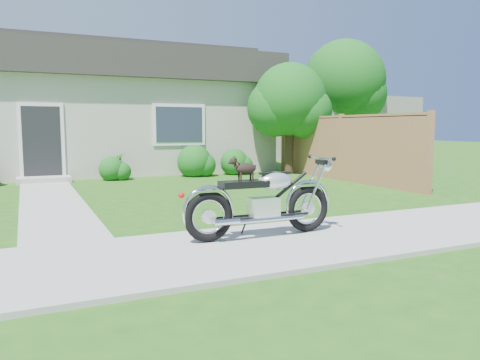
# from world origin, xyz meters

# --- Properties ---
(ground) EXTENTS (80.00, 80.00, 0.00)m
(ground) POSITION_xyz_m (0.00, 0.00, 0.00)
(ground) COLOR #235114
(ground) RESTS_ON ground
(sidewalk) EXTENTS (24.00, 2.20, 0.04)m
(sidewalk) POSITION_xyz_m (0.00, 0.00, 0.02)
(sidewalk) COLOR #9E9B93
(sidewalk) RESTS_ON ground
(walkway) EXTENTS (1.20, 8.00, 0.03)m
(walkway) POSITION_xyz_m (-1.50, 5.00, 0.01)
(walkway) COLOR #9E9B93
(walkway) RESTS_ON ground
(house) EXTENTS (12.60, 7.03, 4.50)m
(house) POSITION_xyz_m (-0.00, 11.99, 2.16)
(house) COLOR beige
(house) RESTS_ON ground
(fence) EXTENTS (0.12, 6.62, 1.90)m
(fence) POSITION_xyz_m (6.30, 5.75, 0.94)
(fence) COLOR #A56C4A
(fence) RESTS_ON ground
(tree_near) EXTENTS (2.42, 2.34, 3.58)m
(tree_near) POSITION_xyz_m (6.00, 7.84, 2.29)
(tree_near) COLOR #3D2B1C
(tree_near) RESTS_ON ground
(tree_far) EXTENTS (3.30, 3.30, 5.06)m
(tree_far) POSITION_xyz_m (10.17, 10.53, 3.25)
(tree_far) COLOR #3D2B1C
(tree_far) RESTS_ON ground
(shrub_row) EXTENTS (10.16, 1.06, 1.06)m
(shrub_row) POSITION_xyz_m (-0.31, 8.50, 0.41)
(shrub_row) COLOR #175717
(shrub_row) RESTS_ON ground
(potted_plant_right) EXTENTS (0.48, 0.48, 0.80)m
(potted_plant_right) POSITION_xyz_m (0.55, 8.55, 0.40)
(potted_plant_right) COLOR #30691D
(potted_plant_right) RESTS_ON ground
(motorcycle_with_dog) EXTENTS (2.22, 0.60, 1.09)m
(motorcycle_with_dog) POSITION_xyz_m (0.97, 0.34, 0.53)
(motorcycle_with_dog) COLOR black
(motorcycle_with_dog) RESTS_ON sidewalk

